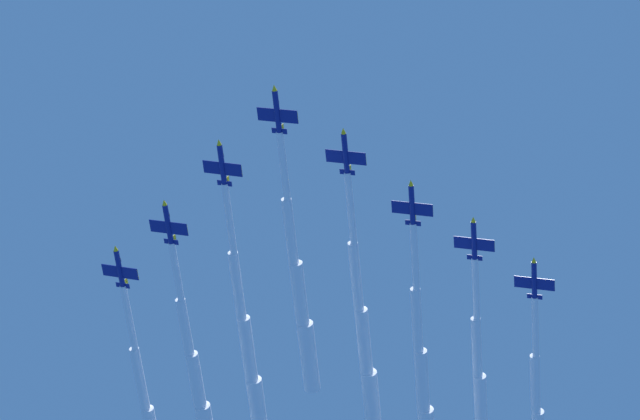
% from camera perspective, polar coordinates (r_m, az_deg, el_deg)
% --- Properties ---
extents(jet_lead, '(65.76, 30.42, 4.59)m').
position_cam_1_polar(jet_lead, '(244.88, -0.93, -4.30)').
color(jet_lead, navy).
extents(jet_port_inner, '(70.99, 32.79, 4.59)m').
position_cam_1_polar(jet_port_inner, '(253.94, 2.16, -6.61)').
color(jet_port_inner, navy).
extents(jet_starboard_inner, '(70.50, 31.69, 4.59)m').
position_cam_1_polar(jet_starboard_inner, '(255.03, -3.40, -6.96)').
color(jet_starboard_inner, navy).
extents(jet_port_mid, '(68.50, 30.97, 4.51)m').
position_cam_1_polar(jet_port_mid, '(256.74, 4.93, -8.39)').
color(jet_port_mid, navy).
extents(jet_starboard_mid, '(61.65, 28.84, 4.55)m').
position_cam_1_polar(jet_starboard_mid, '(257.56, -5.87, -8.28)').
color(jet_starboard_mid, navy).
extents(jet_port_outer, '(66.22, 30.68, 4.53)m').
position_cam_1_polar(jet_port_outer, '(265.37, 7.70, -9.38)').
color(jet_port_outer, navy).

